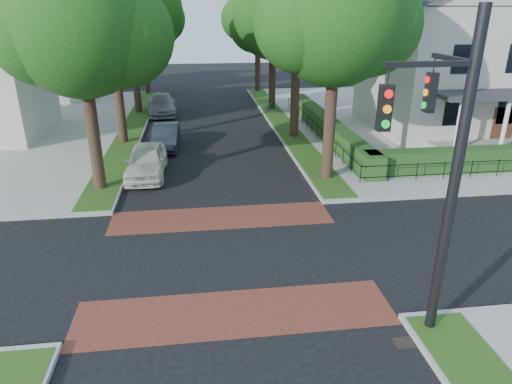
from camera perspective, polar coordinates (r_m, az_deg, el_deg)
ground at (r=16.06m, az=-3.63°, el=-8.06°), size 120.00×120.00×0.00m
sidewalk_ne at (r=39.45m, az=24.00°, el=8.50°), size 30.00×30.00×0.15m
crosswalk_far at (r=18.89m, az=-4.32°, el=-3.21°), size 9.00×2.20×0.01m
crosswalk_near at (r=13.39m, az=-2.62°, el=-14.88°), size 9.00×2.20×0.01m
storm_drain at (r=13.02m, az=18.33°, el=-17.43°), size 0.65×0.45×0.01m
grass_strip_ne at (r=34.47m, az=3.15°, el=8.78°), size 1.60×29.80×0.02m
grass_strip_nw at (r=34.22m, az=-15.11°, el=7.96°), size 1.60×29.80×0.02m
tree_right_near at (r=22.07m, az=10.08°, el=20.65°), size 7.75×6.67×10.66m
tree_right_mid at (r=29.83m, az=5.35°, el=21.84°), size 8.25×7.09×11.22m
tree_right_far at (r=38.65m, az=2.23°, el=20.34°), size 7.25×6.23×9.74m
tree_right_back at (r=47.55m, az=0.31°, el=21.10°), size 7.50×6.45×10.20m
tree_left_near at (r=21.62m, az=-20.86°, el=18.64°), size 7.50×6.45×10.20m
tree_left_mid at (r=29.48m, az=-17.69°, el=21.68°), size 8.00×6.88×11.48m
tree_left_far at (r=38.38m, az=-15.27°, el=19.94°), size 7.00×6.02×9.86m
tree_left_back at (r=47.34m, az=-13.93°, el=20.68°), size 7.75×6.66×10.44m
hedge_main_road at (r=30.97m, az=8.79°, el=8.16°), size 1.00×18.00×1.20m
fence_main_road at (r=30.80m, az=7.33°, el=7.87°), size 0.06×18.00×0.90m
house_victorian at (r=35.03m, az=25.22°, el=16.76°), size 13.00×13.05×12.48m
house_left_far at (r=48.26m, az=-26.29°, el=16.33°), size 10.00×9.00×10.14m
traffic_signal at (r=11.53m, az=22.52°, el=3.52°), size 2.17×2.00×8.00m
parked_car_front at (r=23.91m, az=-13.56°, el=3.81°), size 1.97×4.81×1.63m
parked_car_middle at (r=28.70m, az=-11.19°, el=6.83°), size 1.64×4.40×1.44m
parked_car_rear at (r=38.35m, az=-11.70°, el=10.66°), size 2.59×5.48×1.55m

